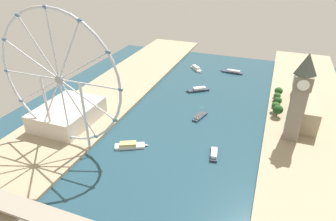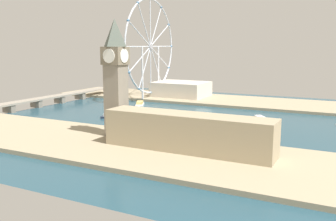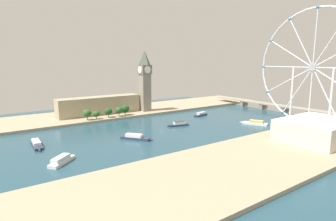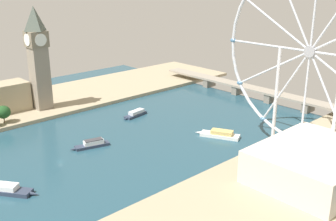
{
  "view_description": "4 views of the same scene",
  "coord_description": "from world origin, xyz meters",
  "px_view_note": "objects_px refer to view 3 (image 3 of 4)",
  "views": [
    {
      "loc": [
        -71.28,
        305.64,
        164.79
      ],
      "look_at": [
        21.42,
        59.44,
        20.32
      ],
      "focal_mm": 30.82,
      "sensor_mm": 36.0,
      "label": 1
    },
    {
      "loc": [
        -332.72,
        -122.78,
        70.83
      ],
      "look_at": [
        -18.72,
        37.76,
        9.6
      ],
      "focal_mm": 40.5,
      "sensor_mm": 36.0,
      "label": 2
    },
    {
      "loc": [
        249.11,
        -169.37,
        76.25
      ],
      "look_at": [
        -13.67,
        18.48,
        18.15
      ],
      "focal_mm": 29.99,
      "sensor_mm": 36.0,
      "label": 3
    },
    {
      "loc": [
        221.26,
        -111.08,
        114.14
      ],
      "look_at": [
        18.86,
        76.99,
        21.43
      ],
      "focal_mm": 43.72,
      "sensor_mm": 36.0,
      "label": 4
    }
  ],
  "objects_px": {
    "ferris_wheel": "(313,68)",
    "tour_boat_4": "(136,137)",
    "parliament_block": "(99,105)",
    "tour_boat_2": "(62,160)",
    "tour_boat_5": "(255,123)",
    "river_bridge": "(274,106)",
    "tour_boat_0": "(201,114)",
    "clock_tower": "(145,80)",
    "tour_boat_3": "(37,144)",
    "riverside_hall": "(318,130)",
    "tour_boat_1": "(179,124)"
  },
  "relations": [
    {
      "from": "clock_tower",
      "to": "tour_boat_0",
      "type": "bearing_deg",
      "value": 38.05
    },
    {
      "from": "parliament_block",
      "to": "riverside_hall",
      "type": "height_order",
      "value": "parliament_block"
    },
    {
      "from": "ferris_wheel",
      "to": "tour_boat_3",
      "type": "height_order",
      "value": "ferris_wheel"
    },
    {
      "from": "ferris_wheel",
      "to": "river_bridge",
      "type": "bearing_deg",
      "value": 139.12
    },
    {
      "from": "tour_boat_2",
      "to": "tour_boat_1",
      "type": "bearing_deg",
      "value": -24.55
    },
    {
      "from": "ferris_wheel",
      "to": "river_bridge",
      "type": "xyz_separation_m",
      "value": [
        -97.99,
        84.82,
        -60.41
      ]
    },
    {
      "from": "river_bridge",
      "to": "tour_boat_2",
      "type": "xyz_separation_m",
      "value": [
        39.84,
        -325.44,
        -5.27
      ]
    },
    {
      "from": "clock_tower",
      "to": "tour_boat_5",
      "type": "distance_m",
      "value": 165.05
    },
    {
      "from": "parliament_block",
      "to": "tour_boat_2",
      "type": "bearing_deg",
      "value": -30.94
    },
    {
      "from": "ferris_wheel",
      "to": "tour_boat_4",
      "type": "height_order",
      "value": "ferris_wheel"
    },
    {
      "from": "clock_tower",
      "to": "tour_boat_1",
      "type": "distance_m",
      "value": 106.36
    },
    {
      "from": "parliament_block",
      "to": "riverside_hall",
      "type": "bearing_deg",
      "value": 26.06
    },
    {
      "from": "ferris_wheel",
      "to": "riverside_hall",
      "type": "height_order",
      "value": "ferris_wheel"
    },
    {
      "from": "tour_boat_3",
      "to": "tour_boat_4",
      "type": "height_order",
      "value": "tour_boat_4"
    },
    {
      "from": "ferris_wheel",
      "to": "tour_boat_2",
      "type": "height_order",
      "value": "ferris_wheel"
    },
    {
      "from": "river_bridge",
      "to": "tour_boat_3",
      "type": "height_order",
      "value": "river_bridge"
    },
    {
      "from": "ferris_wheel",
      "to": "clock_tower",
      "type": "bearing_deg",
      "value": -157.23
    },
    {
      "from": "tour_boat_4",
      "to": "tour_boat_1",
      "type": "bearing_deg",
      "value": 71.0
    },
    {
      "from": "tour_boat_3",
      "to": "tour_boat_0",
      "type": "bearing_deg",
      "value": 98.14
    },
    {
      "from": "riverside_hall",
      "to": "tour_boat_3",
      "type": "distance_m",
      "value": 258.19
    },
    {
      "from": "tour_boat_4",
      "to": "tour_boat_5",
      "type": "bearing_deg",
      "value": 43.64
    },
    {
      "from": "riverside_hall",
      "to": "tour_boat_2",
      "type": "bearing_deg",
      "value": -112.01
    },
    {
      "from": "river_bridge",
      "to": "tour_boat_0",
      "type": "xyz_separation_m",
      "value": [
        -35.65,
        -117.35,
        -5.61
      ]
    },
    {
      "from": "tour_boat_0",
      "to": "tour_boat_1",
      "type": "bearing_deg",
      "value": 16.24
    },
    {
      "from": "clock_tower",
      "to": "tour_boat_5",
      "type": "bearing_deg",
      "value": 25.07
    },
    {
      "from": "parliament_block",
      "to": "tour_boat_2",
      "type": "xyz_separation_m",
      "value": [
        154.22,
        -92.46,
        -12.7
      ]
    },
    {
      "from": "river_bridge",
      "to": "tour_boat_1",
      "type": "bearing_deg",
      "value": -91.72
    },
    {
      "from": "ferris_wheel",
      "to": "tour_boat_2",
      "type": "relative_size",
      "value": 5.03
    },
    {
      "from": "tour_boat_2",
      "to": "tour_boat_5",
      "type": "xyz_separation_m",
      "value": [
        3.13,
        224.41,
        -0.24
      ]
    },
    {
      "from": "clock_tower",
      "to": "tour_boat_3",
      "type": "height_order",
      "value": "clock_tower"
    },
    {
      "from": "parliament_block",
      "to": "tour_boat_3",
      "type": "relative_size",
      "value": 3.05
    },
    {
      "from": "parliament_block",
      "to": "riverside_hall",
      "type": "xyz_separation_m",
      "value": [
        238.79,
        116.77,
        -2.59
      ]
    },
    {
      "from": "tour_boat_0",
      "to": "tour_boat_2",
      "type": "xyz_separation_m",
      "value": [
        75.49,
        -208.1,
        0.34
      ]
    },
    {
      "from": "ferris_wheel",
      "to": "tour_boat_4",
      "type": "xyz_separation_m",
      "value": [
        -82.42,
        -164.14,
        -65.97
      ]
    },
    {
      "from": "tour_boat_5",
      "to": "river_bridge",
      "type": "bearing_deg",
      "value": -92.96
    },
    {
      "from": "clock_tower",
      "to": "parliament_block",
      "type": "xyz_separation_m",
      "value": [
        -13.76,
        -64.79,
        -32.99
      ]
    },
    {
      "from": "tour_boat_5",
      "to": "parliament_block",
      "type": "bearing_deg",
      "value": 13.97
    },
    {
      "from": "clock_tower",
      "to": "parliament_block",
      "type": "relative_size",
      "value": 0.76
    },
    {
      "from": "ferris_wheel",
      "to": "tour_boat_5",
      "type": "xyz_separation_m",
      "value": [
        -55.01,
        -16.21,
        -65.92
      ]
    },
    {
      "from": "ferris_wheel",
      "to": "riverside_hall",
      "type": "relative_size",
      "value": 1.84
    },
    {
      "from": "tour_boat_0",
      "to": "tour_boat_5",
      "type": "height_order",
      "value": "tour_boat_5"
    },
    {
      "from": "riverside_hall",
      "to": "tour_boat_4",
      "type": "distance_m",
      "value": 171.98
    },
    {
      "from": "clock_tower",
      "to": "parliament_block",
      "type": "height_order",
      "value": "clock_tower"
    },
    {
      "from": "riverside_hall",
      "to": "tour_boat_1",
      "type": "height_order",
      "value": "riverside_hall"
    },
    {
      "from": "ferris_wheel",
      "to": "riverside_hall",
      "type": "xyz_separation_m",
      "value": [
        26.42,
        -31.39,
        -55.57
      ]
    },
    {
      "from": "ferris_wheel",
      "to": "tour_boat_3",
      "type": "bearing_deg",
      "value": -114.86
    },
    {
      "from": "tour_boat_1",
      "to": "tour_boat_3",
      "type": "relative_size",
      "value": 0.75
    },
    {
      "from": "ferris_wheel",
      "to": "parliament_block",
      "type": "bearing_deg",
      "value": -145.1
    },
    {
      "from": "ferris_wheel",
      "to": "tour_boat_1",
      "type": "height_order",
      "value": "ferris_wheel"
    },
    {
      "from": "tour_boat_2",
      "to": "parliament_block",
      "type": "bearing_deg",
      "value": 17.25
    }
  ]
}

